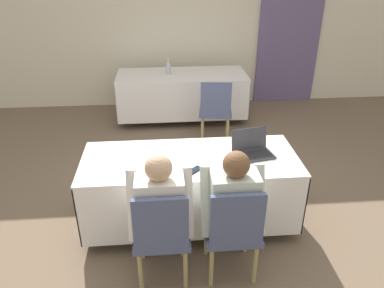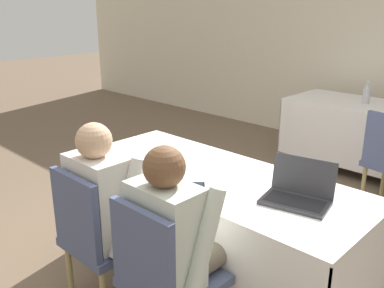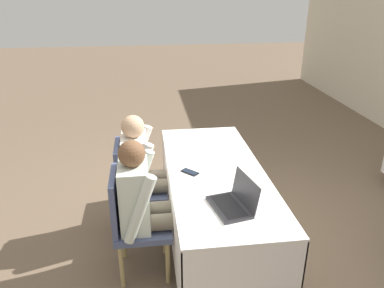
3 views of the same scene
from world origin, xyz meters
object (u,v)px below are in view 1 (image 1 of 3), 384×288
Objects in this scene: laptop at (252,150)px; water_bottle at (168,67)px; chair_near_left at (161,232)px; person_white_shirt at (232,204)px; person_checkered_shirt at (161,207)px; cell_phone at (194,170)px; chair_far_spare at (216,108)px; chair_near_right at (233,228)px.

water_bottle is at bearing 93.03° from laptop.
chair_near_left is 0.77× the size of person_white_shirt.
person_checkered_shirt and person_white_shirt have the same top height.
person_checkered_shirt is at bearing -90.00° from chair_near_left.
chair_far_spare reaches higher than cell_phone.
chair_near_left reaches higher than cell_phone.
person_white_shirt is (0.56, 0.10, 0.16)m from chair_near_left.
chair_near_right is at bearing -83.11° from water_bottle.
laptop is 2.57× the size of cell_phone.
laptop is at bearing -139.94° from chair_near_left.
person_checkered_shirt is at bearing 0.00° from person_white_shirt.
person_checkered_shirt reaches higher than chair_near_right.
water_bottle reaches higher than laptop.
person_white_shirt is at bearing -90.00° from chair_near_right.
laptop is 0.83m from chair_near_right.
laptop is 0.44× the size of chair_far_spare.
chair_far_spare is 0.77× the size of person_white_shirt.
cell_phone is at bearing -87.14° from water_bottle.
chair_near_right is 0.59m from person_checkered_shirt.
chair_near_right is at bearing -15.33° from cell_phone.
person_white_shirt is at bearing -180.00° from person_checkered_shirt.
person_white_shirt is (0.40, -3.21, -0.19)m from water_bottle.
person_checkered_shirt is 1.00× the size of person_white_shirt.
person_white_shirt reaches higher than chair_near_left.
water_bottle is 0.21× the size of person_checkered_shirt.
chair_far_spare is (0.61, -0.84, -0.35)m from water_bottle.
chair_near_left is 1.00× the size of chair_near_right.
person_checkered_shirt is at bearing -81.85° from cell_phone.
chair_far_spare is at bearing -53.66° from water_bottle.
cell_phone is at bearing -121.78° from chair_near_left.
laptop is 1.63× the size of water_bottle.
chair_near_left is 2.59m from chair_far_spare.
water_bottle reaches higher than chair_near_left.
chair_near_left is 1.00× the size of chair_far_spare.
cell_phone is 0.64× the size of water_bottle.
water_bottle is 3.36m from chair_near_right.
water_bottle is at bearing -92.71° from chair_near_left.
chair_far_spare is (0.21, 2.48, 0.00)m from chair_near_right.
water_bottle is 0.27× the size of chair_far_spare.
person_checkered_shirt reaches higher than cell_phone.
person_checkered_shirt reaches higher than water_bottle.
person_white_shirt is at bearing 93.12° from chair_far_spare.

